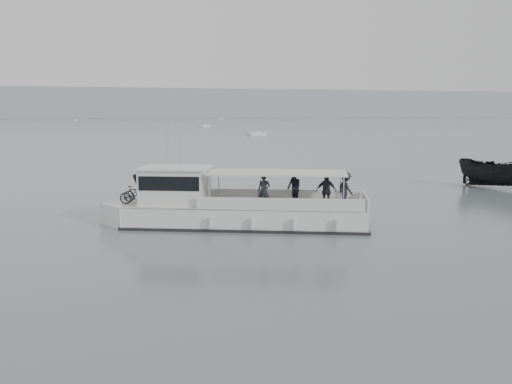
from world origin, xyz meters
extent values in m
plane|color=slate|center=(0.00, 0.00, 0.00)|extent=(1400.00, 1400.00, 0.00)
cube|color=#939EA8|center=(0.00, 560.00, 14.00)|extent=(1400.00, 90.00, 28.00)
cube|color=white|center=(3.56, -2.94, 0.42)|extent=(11.38, 6.86, 1.20)
cube|color=white|center=(-1.59, -0.88, 0.42)|extent=(2.79, 2.79, 1.20)
cube|color=beige|center=(3.56, -2.94, 1.02)|extent=(11.38, 6.86, 0.06)
cube|color=black|center=(3.56, -2.94, 0.05)|extent=(11.59, 7.04, 0.17)
cube|color=white|center=(5.63, -2.24, 1.29)|extent=(6.89, 2.83, 0.55)
cube|color=white|center=(4.57, -4.88, 1.29)|extent=(6.89, 2.83, 0.55)
cube|color=white|center=(8.65, -4.98, 1.29)|extent=(1.19, 2.78, 0.55)
cube|color=white|center=(0.47, -1.70, 1.85)|extent=(3.67, 3.41, 1.66)
cube|color=black|center=(-0.86, -1.17, 1.98)|extent=(1.34, 2.33, 1.07)
cube|color=black|center=(0.47, -1.70, 2.12)|extent=(3.51, 3.38, 0.65)
cube|color=white|center=(0.47, -1.70, 2.72)|extent=(3.91, 3.65, 0.09)
cube|color=silver|center=(4.93, -3.49, 2.54)|extent=(6.86, 4.91, 0.07)
cylinder|color=silver|center=(1.70, -3.59, 1.78)|extent=(0.07, 0.07, 1.52)
cylinder|color=silver|center=(2.67, -1.19, 1.78)|extent=(0.07, 0.07, 1.52)
cylinder|color=silver|center=(7.19, -5.79, 1.78)|extent=(0.07, 0.07, 1.52)
cylinder|color=silver|center=(8.15, -3.39, 1.78)|extent=(0.07, 0.07, 1.52)
cylinder|color=silver|center=(0.27, -0.73, 3.92)|extent=(0.04, 0.04, 2.40)
cylinder|color=silver|center=(0.57, -2.44, 3.74)|extent=(0.04, 0.04, 2.03)
cylinder|color=silver|center=(1.67, -3.93, 0.46)|extent=(0.29, 0.29, 0.46)
cylinder|color=silver|center=(3.38, -4.62, 0.46)|extent=(0.29, 0.29, 0.46)
cylinder|color=silver|center=(5.09, -5.31, 0.46)|extent=(0.29, 0.29, 0.46)
cylinder|color=silver|center=(6.81, -5.99, 0.46)|extent=(0.29, 0.29, 0.46)
imported|color=black|center=(-1.11, -0.67, 1.43)|extent=(1.68, 1.10, 0.83)
imported|color=black|center=(-1.38, -1.36, 1.45)|extent=(1.51, 0.93, 0.88)
imported|color=#23252F|center=(4.10, -4.05, 1.79)|extent=(0.67, 0.59, 1.55)
imported|color=#23252F|center=(5.85, -3.16, 1.79)|extent=(0.71, 0.85, 1.55)
imported|color=#23252F|center=(6.78, -4.83, 1.79)|extent=(0.98, 0.62, 1.55)
imported|color=#23252F|center=(7.98, -4.31, 1.79)|extent=(0.72, 1.08, 1.55)
imported|color=black|center=(24.09, 5.33, 1.08)|extent=(4.29, 5.94, 2.16)
cube|color=white|center=(-10.35, 338.97, 0.30)|extent=(2.61, 6.14, 0.75)
cube|color=white|center=(-10.35, 338.97, 0.62)|extent=(1.91, 2.27, 0.45)
cylinder|color=silver|center=(-10.35, 338.97, 3.87)|extent=(0.08, 0.08, 6.55)
cube|color=white|center=(38.01, 179.76, 0.30)|extent=(4.71, 4.95, 0.75)
cube|color=white|center=(38.01, 179.76, 0.62)|extent=(2.30, 2.32, 0.45)
cylinder|color=silver|center=(38.01, 179.76, 3.45)|extent=(0.08, 0.08, 5.70)
cube|color=white|center=(33.84, 98.20, 0.30)|extent=(5.33, 3.98, 0.75)
cube|color=white|center=(33.84, 98.20, 0.62)|extent=(2.29, 2.15, 0.45)
cylinder|color=silver|center=(33.84, 98.20, 3.45)|extent=(0.08, 0.08, 5.70)
cube|color=white|center=(93.83, 398.67, 0.30)|extent=(5.33, 6.21, 0.75)
cube|color=white|center=(93.83, 398.67, 0.62)|extent=(2.71, 2.80, 0.45)
camera|label=1|loc=(-3.35, -28.20, 5.29)|focal=40.00mm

